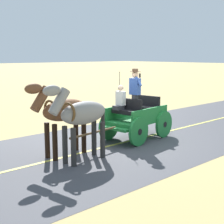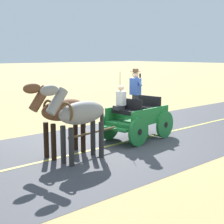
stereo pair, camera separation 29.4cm
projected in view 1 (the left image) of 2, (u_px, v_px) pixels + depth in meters
ground_plane at (131, 141)px, 11.71m from camera, size 200.00×200.00×0.00m
road_surface at (131, 141)px, 11.71m from camera, size 6.17×160.00×0.01m
road_centre_stripe at (131, 141)px, 11.71m from camera, size 0.12×160.00×0.00m
horse_drawn_carriage at (135, 116)px, 11.86m from camera, size 1.68×4.52×2.50m
horse_near_side at (81, 115)px, 9.26m from camera, size 0.65×2.13×2.21m
horse_off_side at (62, 112)px, 9.76m from camera, size 0.67×2.14×2.21m
traffic_cone at (117, 116)px, 15.06m from camera, size 0.32×0.32×0.50m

